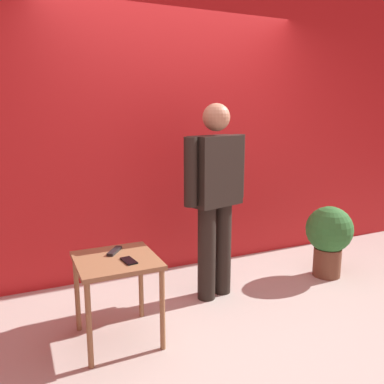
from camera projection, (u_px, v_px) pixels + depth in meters
The scene contains 7 objects.
ground_plane at pixel (241, 324), 2.97m from camera, with size 12.00×12.00×0.00m, color #B7B2A8.
back_wall_red at pixel (175, 99), 3.79m from camera, with size 6.26×0.12×3.37m, color red.
standing_person at pixel (215, 192), 3.26m from camera, with size 0.65×0.33×1.63m.
side_table at pixel (117, 271), 2.67m from camera, with size 0.54×0.54×0.60m.
cell_phone at pixel (129, 261), 2.59m from camera, with size 0.07×0.14×0.01m, color black.
tv_remote at pixel (115, 251), 2.76m from camera, with size 0.04×0.17×0.02m, color black.
potted_plant at pixel (329, 235), 3.76m from camera, with size 0.44×0.44×0.69m.
Camera 1 is at (-1.46, -2.31, 1.56)m, focal length 36.96 mm.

